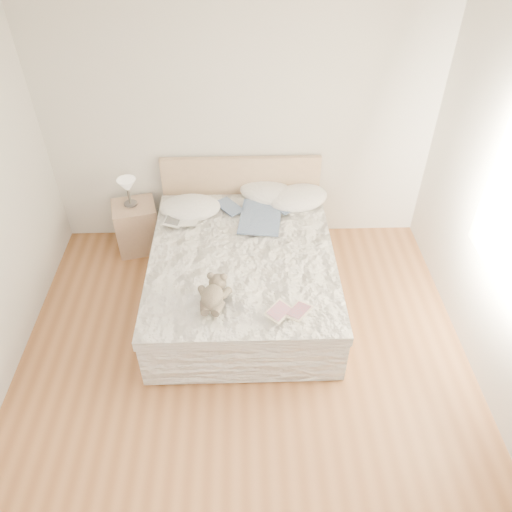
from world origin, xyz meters
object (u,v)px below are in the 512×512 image
object	(u,v)px
bed	(243,271)
childrens_book	(289,312)
photo_book	(183,220)
nightstand	(137,227)
table_lamp	(127,187)
teddy_bear	(213,303)

from	to	relation	value
bed	childrens_book	size ratio (longest dim) A/B	6.58
photo_book	childrens_book	bearing A→B (deg)	-42.49
nightstand	table_lamp	size ratio (longest dim) A/B	1.82
table_lamp	teddy_bear	distance (m)	1.84
bed	table_lamp	distance (m)	1.51
nightstand	childrens_book	xyz separation A→B (m)	(1.53, -1.65, 0.35)
bed	photo_book	distance (m)	0.80
bed	nightstand	bearing A→B (deg)	145.60
bed	childrens_book	world-z (taller)	bed
bed	childrens_book	xyz separation A→B (m)	(0.37, -0.86, 0.32)
nightstand	photo_book	bearing A→B (deg)	-32.62
nightstand	photo_book	world-z (taller)	photo_book
nightstand	childrens_book	distance (m)	2.28
bed	teddy_bear	xyz separation A→B (m)	(-0.25, -0.76, 0.34)
teddy_bear	table_lamp	bearing A→B (deg)	127.00
bed	table_lamp	bearing A→B (deg)	145.31
photo_book	teddy_bear	xyz separation A→B (m)	(0.35, -1.19, 0.02)
nightstand	photo_book	xyz separation A→B (m)	(0.56, -0.36, 0.35)
photo_book	childrens_book	distance (m)	1.61
table_lamp	photo_book	distance (m)	0.72
nightstand	table_lamp	distance (m)	0.50
table_lamp	teddy_bear	bearing A→B (deg)	-59.37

